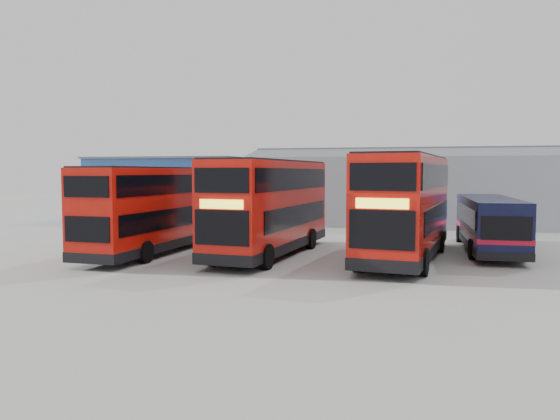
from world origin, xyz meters
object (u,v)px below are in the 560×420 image
object	(u,v)px
office_block	(174,188)
double_decker_right	(406,208)
maintenance_shed	(448,189)
double_decker_left	(151,211)
panel_van	(139,208)
single_decker_blue	(489,225)
double_decker_centre	(270,208)

from	to	relation	value
office_block	double_decker_right	bearing A→B (deg)	-42.07
maintenance_shed	double_decker_right	bearing A→B (deg)	-99.30
double_decker_left	panel_van	distance (m)	15.09
maintenance_shed	double_decker_left	xyz separation A→B (m)	(-15.02, -20.11, -0.52)
double_decker_left	single_decker_blue	xyz separation A→B (m)	(15.90, 4.52, -0.75)
maintenance_shed	single_decker_blue	distance (m)	15.67
office_block	panel_van	world-z (taller)	office_block
office_block	maintenance_shed	xyz separation A→B (m)	(22.00, 2.01, 0.02)
maintenance_shed	double_decker_right	xyz separation A→B (m)	(-3.12, -19.05, -0.27)
double_decker_centre	single_decker_blue	world-z (taller)	double_decker_centre
double_decker_left	double_decker_right	bearing A→B (deg)	-171.19
double_decker_centre	office_block	bearing A→B (deg)	132.76
double_decker_right	office_block	bearing A→B (deg)	146.51
double_decker_left	double_decker_right	world-z (taller)	double_decker_right
double_decker_centre	panel_van	bearing A→B (deg)	143.68
office_block	double_decker_centre	bearing A→B (deg)	-53.67
office_block	panel_van	distance (m)	5.23
office_block	maintenance_shed	size ratio (longest dim) A/B	0.40
double_decker_right	panel_van	size ratio (longest dim) A/B	2.16
double_decker_centre	single_decker_blue	distance (m)	10.90
single_decker_blue	double_decker_left	bearing A→B (deg)	15.85
office_block	maintenance_shed	distance (m)	22.09
maintenance_shed	single_decker_blue	bearing A→B (deg)	-86.77
office_block	panel_van	size ratio (longest dim) A/B	2.35
office_block	single_decker_blue	xyz separation A→B (m)	(22.88, -13.59, -1.25)
office_block	single_decker_blue	distance (m)	26.64
maintenance_shed	panel_van	world-z (taller)	maintenance_shed
double_decker_right	single_decker_blue	xyz separation A→B (m)	(4.00, 3.46, -1.00)
office_block	double_decker_left	world-z (taller)	office_block
double_decker_left	panel_van	xyz separation A→B (m)	(-7.49, 13.08, -0.83)
maintenance_shed	office_block	bearing A→B (deg)	-174.79
office_block	double_decker_centre	world-z (taller)	office_block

